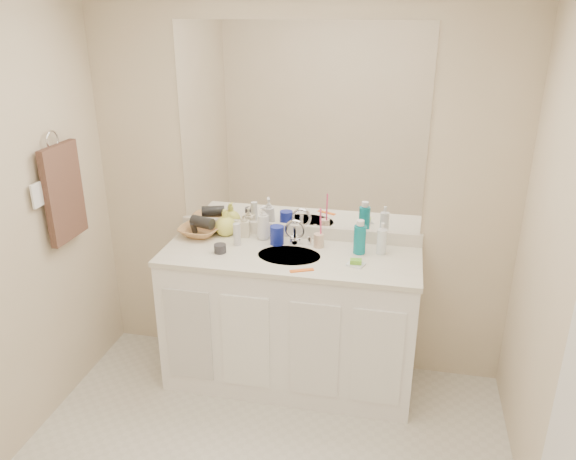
% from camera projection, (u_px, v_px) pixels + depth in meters
% --- Properties ---
extents(wall_back, '(2.60, 0.02, 2.40)m').
position_uv_depth(wall_back, '(299.00, 188.00, 3.41)').
color(wall_back, beige).
rests_on(wall_back, floor).
extents(vanity_cabinet, '(1.50, 0.55, 0.85)m').
position_uv_depth(vanity_cabinet, '(290.00, 321.00, 3.45)').
color(vanity_cabinet, white).
rests_on(vanity_cabinet, floor).
extents(countertop, '(1.52, 0.57, 0.03)m').
position_uv_depth(countertop, '(290.00, 256.00, 3.29)').
color(countertop, silver).
rests_on(countertop, vanity_cabinet).
extents(backsplash, '(1.52, 0.03, 0.08)m').
position_uv_depth(backsplash, '(298.00, 231.00, 3.50)').
color(backsplash, silver).
rests_on(backsplash, countertop).
extents(sink_basin, '(0.37, 0.37, 0.02)m').
position_uv_depth(sink_basin, '(289.00, 257.00, 3.27)').
color(sink_basin, '#B9AEA1').
rests_on(sink_basin, countertop).
extents(faucet, '(0.02, 0.02, 0.11)m').
position_uv_depth(faucet, '(295.00, 235.00, 3.41)').
color(faucet, silver).
rests_on(faucet, countertop).
extents(mirror, '(1.48, 0.01, 1.20)m').
position_uv_depth(mirror, '(299.00, 129.00, 3.27)').
color(mirror, white).
rests_on(mirror, wall_back).
extents(blue_mug, '(0.09, 0.09, 0.11)m').
position_uv_depth(blue_mug, '(277.00, 235.00, 3.40)').
color(blue_mug, navy).
rests_on(blue_mug, countertop).
extents(tan_cup, '(0.07, 0.07, 0.08)m').
position_uv_depth(tan_cup, '(319.00, 240.00, 3.36)').
color(tan_cup, beige).
rests_on(tan_cup, countertop).
extents(toothbrush, '(0.01, 0.04, 0.20)m').
position_uv_depth(toothbrush, '(321.00, 224.00, 3.32)').
color(toothbrush, '#FA417F').
rests_on(toothbrush, tan_cup).
extents(mouthwash_bottle, '(0.09, 0.09, 0.17)m').
position_uv_depth(mouthwash_bottle, '(360.00, 240.00, 3.26)').
color(mouthwash_bottle, '#0B7C89').
rests_on(mouthwash_bottle, countertop).
extents(clear_pump_bottle, '(0.06, 0.06, 0.15)m').
position_uv_depth(clear_pump_bottle, '(382.00, 242.00, 3.26)').
color(clear_pump_bottle, white).
rests_on(clear_pump_bottle, countertop).
extents(soap_dish, '(0.11, 0.10, 0.01)m').
position_uv_depth(soap_dish, '(356.00, 264.00, 3.13)').
color(soap_dish, white).
rests_on(soap_dish, countertop).
extents(green_soap, '(0.07, 0.05, 0.02)m').
position_uv_depth(green_soap, '(356.00, 261.00, 3.13)').
color(green_soap, '#6CB72C').
rests_on(green_soap, soap_dish).
extents(orange_comb, '(0.13, 0.08, 0.01)m').
position_uv_depth(orange_comb, '(302.00, 270.00, 3.07)').
color(orange_comb, orange).
rests_on(orange_comb, countertop).
extents(dark_jar, '(0.09, 0.09, 0.05)m').
position_uv_depth(dark_jar, '(220.00, 248.00, 3.29)').
color(dark_jar, '#2B2B30').
rests_on(dark_jar, countertop).
extents(extra_white_bottle, '(0.05, 0.05, 0.14)m').
position_uv_depth(extra_white_bottle, '(237.00, 234.00, 3.38)').
color(extra_white_bottle, silver).
rests_on(extra_white_bottle, countertop).
extents(soap_bottle_white, '(0.11, 0.11, 0.21)m').
position_uv_depth(soap_bottle_white, '(263.00, 223.00, 3.45)').
color(soap_bottle_white, silver).
rests_on(soap_bottle_white, countertop).
extents(soap_bottle_cream, '(0.08, 0.08, 0.15)m').
position_uv_depth(soap_bottle_cream, '(244.00, 225.00, 3.51)').
color(soap_bottle_cream, beige).
rests_on(soap_bottle_cream, countertop).
extents(soap_bottle_yellow, '(0.15, 0.15, 0.17)m').
position_uv_depth(soap_bottle_yellow, '(225.00, 222.00, 3.52)').
color(soap_bottle_yellow, '#DFE358').
rests_on(soap_bottle_yellow, countertop).
extents(wicker_basket, '(0.28, 0.28, 0.06)m').
position_uv_depth(wicker_basket, '(200.00, 231.00, 3.53)').
color(wicker_basket, '#AA7644').
rests_on(wicker_basket, countertop).
extents(hair_dryer, '(0.16, 0.11, 0.07)m').
position_uv_depth(hair_dryer, '(202.00, 222.00, 3.51)').
color(hair_dryer, black).
rests_on(hair_dryer, wicker_basket).
extents(towel_ring, '(0.01, 0.11, 0.11)m').
position_uv_depth(towel_ring, '(52.00, 140.00, 3.05)').
color(towel_ring, silver).
rests_on(towel_ring, wall_left).
extents(hand_towel, '(0.04, 0.32, 0.55)m').
position_uv_depth(hand_towel, '(64.00, 193.00, 3.16)').
color(hand_towel, '#36231D').
rests_on(hand_towel, towel_ring).
extents(switch_plate, '(0.01, 0.08, 0.13)m').
position_uv_depth(switch_plate, '(37.00, 195.00, 2.96)').
color(switch_plate, white).
rests_on(switch_plate, wall_left).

